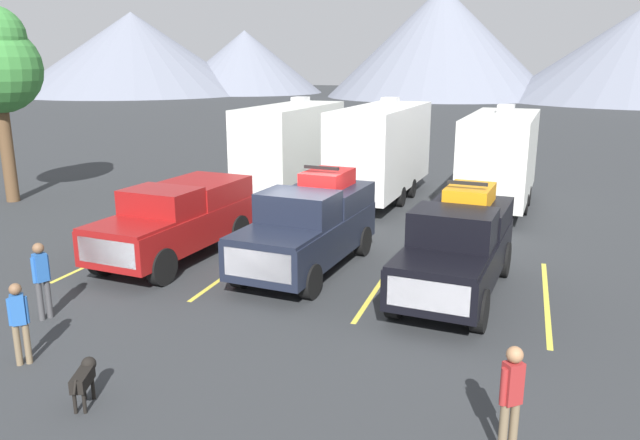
% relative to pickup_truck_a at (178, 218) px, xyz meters
% --- Properties ---
extents(ground_plane, '(240.00, 240.00, 0.00)m').
position_rel_pickup_truck_a_xyz_m(ground_plane, '(3.92, -0.03, -1.15)').
color(ground_plane, '#2D3033').
extents(pickup_truck_a, '(2.57, 5.52, 2.11)m').
position_rel_pickup_truck_a_xyz_m(pickup_truck_a, '(0.00, 0.00, 0.00)').
color(pickup_truck_a, maroon).
rests_on(pickup_truck_a, ground).
extents(pickup_truck_b, '(2.55, 5.49, 2.65)m').
position_rel_pickup_truck_a_xyz_m(pickup_truck_b, '(3.81, 0.33, 0.05)').
color(pickup_truck_b, black).
rests_on(pickup_truck_b, ground).
extents(pickup_truck_c, '(2.49, 5.53, 2.57)m').
position_rel_pickup_truck_a_xyz_m(pickup_truck_c, '(7.75, -0.27, 0.04)').
color(pickup_truck_c, black).
rests_on(pickup_truck_c, ground).
extents(lot_stripe_a, '(0.12, 5.50, 0.01)m').
position_rel_pickup_truck_a_xyz_m(lot_stripe_a, '(-2.00, -0.13, -1.15)').
color(lot_stripe_a, gold).
rests_on(lot_stripe_a, ground).
extents(lot_stripe_b, '(0.12, 5.50, 0.01)m').
position_rel_pickup_truck_a_xyz_m(lot_stripe_b, '(1.94, -0.13, -1.15)').
color(lot_stripe_b, gold).
rests_on(lot_stripe_b, ground).
extents(lot_stripe_c, '(0.12, 5.50, 0.01)m').
position_rel_pickup_truck_a_xyz_m(lot_stripe_c, '(5.89, -0.13, -1.15)').
color(lot_stripe_c, gold).
rests_on(lot_stripe_c, ground).
extents(lot_stripe_d, '(0.12, 5.50, 0.01)m').
position_rel_pickup_truck_a_xyz_m(lot_stripe_d, '(9.84, -0.13, -1.15)').
color(lot_stripe_d, gold).
rests_on(lot_stripe_d, ground).
extents(camper_trailer_a, '(2.73, 7.95, 3.91)m').
position_rel_pickup_truck_a_xyz_m(camper_trailer_a, '(-0.25, 9.66, 0.90)').
color(camper_trailer_a, silver).
rests_on(camper_trailer_a, ground).
extents(camper_trailer_b, '(2.75, 8.47, 3.99)m').
position_rel_pickup_truck_a_xyz_m(camper_trailer_b, '(3.77, 9.12, 0.94)').
color(camper_trailer_b, white).
rests_on(camper_trailer_b, ground).
extents(camper_trailer_c, '(2.71, 7.83, 3.81)m').
position_rel_pickup_truck_a_xyz_m(camper_trailer_c, '(8.27, 9.14, 0.85)').
color(camper_trailer_c, silver).
rests_on(camper_trailer_c, ground).
extents(person_a, '(0.30, 0.29, 1.58)m').
position_rel_pickup_truck_a_xyz_m(person_a, '(0.59, -6.49, -0.24)').
color(person_a, '#726047').
rests_on(person_a, ground).
extents(person_b, '(0.32, 0.31, 1.70)m').
position_rel_pickup_truck_a_xyz_m(person_b, '(9.13, -6.58, -0.17)').
color(person_b, '#726047').
rests_on(person_b, ground).
extents(person_c, '(0.28, 0.36, 1.72)m').
position_rel_pickup_truck_a_xyz_m(person_c, '(-0.51, -4.69, -0.17)').
color(person_c, '#3F3F42').
rests_on(person_c, ground).
extents(dog, '(0.45, 0.83, 0.69)m').
position_rel_pickup_truck_a_xyz_m(dog, '(2.56, -7.24, -0.68)').
color(dog, black).
rests_on(dog, ground).
extents(mountain_ridge, '(144.32, 45.49, 16.21)m').
position_rel_pickup_truck_a_xyz_m(mountain_ridge, '(7.40, 80.09, 5.87)').
color(mountain_ridge, slate).
rests_on(mountain_ridge, ground).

